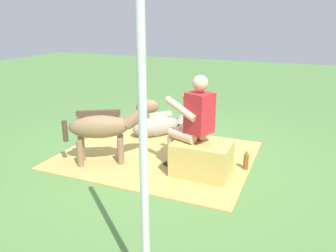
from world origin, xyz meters
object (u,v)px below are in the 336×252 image
(soda_bottle, at_px, (246,161))
(tent_pole_left, at_px, (143,148))
(hay_bale, at_px, (202,159))
(pony_lying, at_px, (161,125))
(person_seated, at_px, (192,120))
(pony_standing, at_px, (106,126))

(soda_bottle, relative_size, tent_pole_left, 0.12)
(hay_bale, height_order, tent_pole_left, tent_pole_left)
(hay_bale, distance_m, pony_lying, 1.72)
(person_seated, relative_size, pony_lying, 1.11)
(pony_standing, relative_size, soda_bottle, 4.11)
(hay_bale, xyz_separation_m, person_seated, (0.15, -0.04, 0.51))
(pony_standing, height_order, pony_lying, pony_standing)
(pony_standing, relative_size, pony_lying, 1.00)
(pony_standing, distance_m, pony_lying, 1.48)
(hay_bale, bearing_deg, tent_pole_left, 95.95)
(hay_bale, relative_size, pony_lying, 0.62)
(pony_standing, bearing_deg, person_seated, -171.12)
(soda_bottle, bearing_deg, pony_lying, -28.06)
(person_seated, bearing_deg, hay_bale, 164.35)
(hay_bale, relative_size, tent_pole_left, 0.31)
(pony_standing, distance_m, tent_pole_left, 2.58)
(person_seated, bearing_deg, pony_lying, -50.88)
(person_seated, bearing_deg, soda_bottle, -153.46)
(pony_standing, height_order, soda_bottle, pony_standing)
(hay_bale, relative_size, person_seated, 0.56)
(soda_bottle, height_order, tent_pole_left, tent_pole_left)
(hay_bale, height_order, pony_lying, hay_bale)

